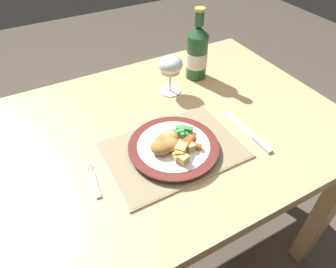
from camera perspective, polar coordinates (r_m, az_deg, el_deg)
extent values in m
plane|color=#4C4238|center=(1.51, -3.08, -21.05)|extent=(6.00, 6.00, 0.00)
cube|color=tan|center=(0.92, -4.71, -0.60)|extent=(1.28, 0.80, 0.04)
cube|color=tan|center=(1.33, 27.57, -12.96)|extent=(0.06, 0.06, 0.70)
cube|color=tan|center=(1.63, 9.63, 3.88)|extent=(0.06, 0.06, 0.70)
cube|color=#CCB789|center=(0.85, 0.97, -3.03)|extent=(0.38, 0.26, 0.01)
cube|color=gray|center=(0.85, 0.97, -2.87)|extent=(0.37, 0.26, 0.00)
cylinder|color=white|center=(0.84, 1.06, -2.72)|extent=(0.21, 0.21, 0.01)
cylinder|color=maroon|center=(0.84, 1.06, -2.28)|extent=(0.25, 0.25, 0.01)
cylinder|color=white|center=(0.83, 1.07, -2.11)|extent=(0.20, 0.20, 0.00)
ellipsoid|color=tan|center=(0.81, 0.03, -1.75)|extent=(0.08, 0.08, 0.04)
ellipsoid|color=tan|center=(0.82, 0.05, -1.03)|extent=(0.08, 0.08, 0.04)
ellipsoid|color=#A87033|center=(0.82, -0.64, -1.39)|extent=(0.07, 0.07, 0.04)
ellipsoid|color=#A87033|center=(0.80, -1.19, -2.45)|extent=(0.08, 0.08, 0.03)
cube|color=#338438|center=(0.87, 0.91, 0.39)|extent=(0.02, 0.02, 0.01)
cube|color=#338438|center=(0.86, 3.34, 0.15)|extent=(0.02, 0.03, 0.01)
cube|color=green|center=(0.88, 2.38, 1.22)|extent=(0.03, 0.03, 0.01)
cube|color=green|center=(0.85, 2.29, 0.53)|extent=(0.03, 0.02, 0.01)
cube|color=green|center=(0.84, 0.44, -1.29)|extent=(0.02, 0.02, 0.01)
cube|color=#4CA84C|center=(0.86, 1.20, 0.04)|extent=(0.03, 0.02, 0.01)
cube|color=#338438|center=(0.87, 3.89, 0.96)|extent=(0.03, 0.03, 0.01)
cube|color=green|center=(0.85, 2.62, 0.19)|extent=(0.02, 0.02, 0.01)
cylinder|color=#CC5119|center=(0.82, 4.83, -2.18)|extent=(0.04, 0.04, 0.02)
cylinder|color=#CC5119|center=(0.82, 4.04, -1.76)|extent=(0.05, 0.04, 0.02)
cylinder|color=#CC5119|center=(0.82, 3.59, -2.15)|extent=(0.05, 0.05, 0.02)
cylinder|color=#CC5119|center=(0.83, 3.61, -1.42)|extent=(0.05, 0.03, 0.02)
cube|color=silver|center=(0.79, -13.70, -9.43)|extent=(0.02, 0.09, 0.01)
cube|color=silver|center=(0.82, -14.48, -6.81)|extent=(0.01, 0.02, 0.01)
cube|color=silver|center=(0.84, -14.37, -5.73)|extent=(0.00, 0.02, 0.00)
cube|color=silver|center=(0.84, -14.63, -5.80)|extent=(0.00, 0.02, 0.00)
cube|color=silver|center=(0.84, -14.90, -5.88)|extent=(0.00, 0.02, 0.00)
cube|color=silver|center=(0.84, -15.16, -5.95)|extent=(0.00, 0.02, 0.00)
cube|color=silver|center=(0.96, 13.22, 1.85)|extent=(0.02, 0.15, 0.00)
cube|color=#B2B2B7|center=(0.91, 17.52, -1.97)|extent=(0.02, 0.07, 0.01)
cylinder|color=silver|center=(1.08, 0.40, 8.21)|extent=(0.08, 0.08, 0.00)
cylinder|color=silver|center=(1.06, 0.41, 9.98)|extent=(0.01, 0.01, 0.07)
ellipsoid|color=silver|center=(1.03, 0.43, 13.11)|extent=(0.08, 0.08, 0.06)
cylinder|color=#E0D684|center=(1.03, 0.43, 12.42)|extent=(0.07, 0.07, 0.03)
cylinder|color=#23562D|center=(1.13, 5.49, 14.44)|extent=(0.08, 0.08, 0.16)
cone|color=#23562D|center=(1.09, 5.85, 19.03)|extent=(0.08, 0.08, 0.03)
cylinder|color=#23562D|center=(1.08, 6.01, 21.06)|extent=(0.03, 0.03, 0.05)
cylinder|color=#BFB74C|center=(1.07, 6.13, 22.53)|extent=(0.04, 0.04, 0.01)
cylinder|color=white|center=(1.14, 5.46, 14.08)|extent=(0.08, 0.08, 0.06)
cube|color=#E5BC66|center=(0.81, 4.35, -2.53)|extent=(0.02, 0.02, 0.02)
cube|color=#E5BC66|center=(0.80, 2.51, -3.06)|extent=(0.04, 0.04, 0.03)
cube|color=gold|center=(0.79, 2.09, -3.71)|extent=(0.03, 0.04, 0.03)
cube|color=#E5BC66|center=(0.78, 2.96, -4.86)|extent=(0.03, 0.03, 0.02)
cube|color=#DBB256|center=(0.78, 2.53, -4.57)|extent=(0.03, 0.03, 0.02)
cube|color=#E5BC66|center=(0.79, 1.75, -4.42)|extent=(0.02, 0.02, 0.02)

